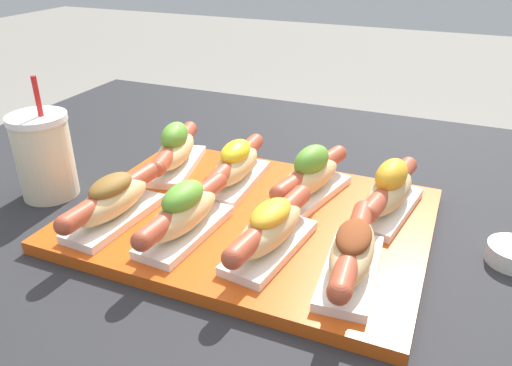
# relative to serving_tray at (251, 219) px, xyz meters

# --- Properties ---
(serving_tray) EXTENTS (0.49, 0.37, 0.02)m
(serving_tray) POSITION_rel_serving_tray_xyz_m (0.00, 0.00, 0.00)
(serving_tray) COLOR #CC4C14
(serving_tray) RESTS_ON patio_table
(hot_dog_0) EXTENTS (0.07, 0.20, 0.07)m
(hot_dog_0) POSITION_rel_serving_tray_xyz_m (-0.17, -0.09, 0.04)
(hot_dog_0) COLOR white
(hot_dog_0) RESTS_ON serving_tray
(hot_dog_1) EXTENTS (0.07, 0.20, 0.08)m
(hot_dog_1) POSITION_rel_serving_tray_xyz_m (-0.06, -0.08, 0.04)
(hot_dog_1) COLOR white
(hot_dog_1) RESTS_ON serving_tray
(hot_dog_2) EXTENTS (0.08, 0.20, 0.07)m
(hot_dog_2) POSITION_rel_serving_tray_xyz_m (0.06, -0.07, 0.04)
(hot_dog_2) COLOR white
(hot_dog_2) RESTS_ON serving_tray
(hot_dog_3) EXTENTS (0.07, 0.20, 0.07)m
(hot_dog_3) POSITION_rel_serving_tray_xyz_m (0.17, -0.09, 0.04)
(hot_dog_3) COLOR white
(hot_dog_3) RESTS_ON serving_tray
(hot_dog_4) EXTENTS (0.09, 0.19, 0.08)m
(hot_dog_4) POSITION_rel_serving_tray_xyz_m (-0.18, 0.09, 0.04)
(hot_dog_4) COLOR white
(hot_dog_4) RESTS_ON serving_tray
(hot_dog_5) EXTENTS (0.07, 0.20, 0.07)m
(hot_dog_5) POSITION_rel_serving_tray_xyz_m (-0.06, 0.08, 0.04)
(hot_dog_5) COLOR white
(hot_dog_5) RESTS_ON serving_tray
(hot_dog_6) EXTENTS (0.09, 0.19, 0.08)m
(hot_dog_6) POSITION_rel_serving_tray_xyz_m (0.06, 0.08, 0.05)
(hot_dog_6) COLOR white
(hot_dog_6) RESTS_ON serving_tray
(hot_dog_7) EXTENTS (0.08, 0.20, 0.08)m
(hot_dog_7) POSITION_rel_serving_tray_xyz_m (0.18, 0.08, 0.04)
(hot_dog_7) COLOR white
(hot_dog_7) RESTS_ON serving_tray
(drink_cup) EXTENTS (0.09, 0.09, 0.19)m
(drink_cup) POSITION_rel_serving_tray_xyz_m (-0.33, -0.04, 0.06)
(drink_cup) COLOR beige
(drink_cup) RESTS_ON patio_table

